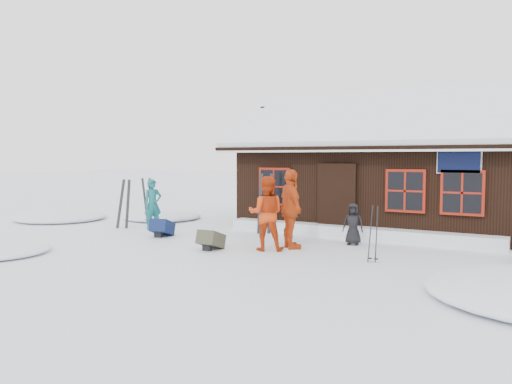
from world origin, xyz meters
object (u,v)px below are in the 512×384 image
Objects in this scene: skier_orange_left at (266,213)px; skier_orange_right at (291,209)px; skier_crouched at (353,224)px; backpack_olive at (211,243)px; skier_teal at (153,204)px; ski_pair_left at (124,205)px; backpack_blue at (162,230)px; ski_poles at (373,235)px.

skier_orange_left is 0.65m from skier_orange_right.
skier_crouched is 3.65m from backpack_olive.
skier_teal is 5.24m from skier_orange_right.
skier_crouched is 7.24m from ski_pair_left.
backpack_olive is at bearing -36.70° from backpack_blue.
skier_orange_left is at bearing 22.66° from backpack_olive.
skier_orange_right reaches higher than backpack_blue.
ski_poles is (1.07, -1.84, 0.06)m from skier_crouched.
skier_orange_left is 1.52m from backpack_olive.
backpack_olive is (3.55, -1.94, -0.61)m from skier_teal.
ski_pair_left is 2.56× the size of backpack_olive.
ski_poles is 3.89m from backpack_olive.
skier_teal is 1.46× the size of skier_crouched.
ski_pair_left reaches higher than backpack_blue.
ski_pair_left is at bearing -33.68° from skier_orange_left.
skier_orange_left is at bearing 94.15° from skier_orange_right.
ski_pair_left is at bearing 172.54° from ski_poles.
skier_crouched is 5.31m from backpack_blue.
ski_pair_left is 8.34m from ski_poles.
backpack_olive is (2.34, -0.96, -0.01)m from backpack_blue.
skier_teal is 0.80× the size of skier_orange_right.
backpack_olive is at bearing -93.60° from skier_teal.
skier_orange_right is 1.22× the size of ski_pair_left.
skier_orange_right is (5.17, -0.84, 0.20)m from skier_teal.
ski_pair_left is (-6.05, 0.51, -0.22)m from skier_orange_right.
ski_poles is 6.21m from backpack_blue.
skier_teal reaches higher than ski_pair_left.
skier_orange_left is at bearing -140.83° from skier_crouched.
skier_crouched is (6.32, 0.42, -0.24)m from skier_teal.
ski_pair_left is at bearing 176.72° from skier_crouched.
skier_teal is 4.09m from backpack_olive.
backpack_blue is at bearing 175.97° from ski_poles.
ski_poles is at bearing 4.03° from backpack_olive.
skier_orange_left reaches higher than skier_teal.
skier_orange_right is 4.04m from backpack_blue.
backpack_blue is 2.53m from backpack_olive.
ski_pair_left is at bearing 156.44° from backpack_olive.
skier_teal is 2.39× the size of backpack_blue.
ski_pair_left reaches higher than skier_crouched.
skier_orange_right is 2.33m from ski_poles.
skier_teal reaches higher than backpack_olive.
ski_poles is at bearing -18.54° from backpack_blue.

